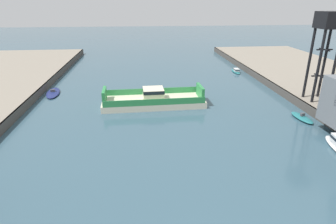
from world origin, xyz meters
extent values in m
cube|color=beige|center=(-1.75, 34.75, 0.55)|extent=(18.27, 6.98, 1.10)
cube|color=#2D8947|center=(-1.85, 37.89, 1.65)|extent=(17.34, 0.68, 1.10)
cube|color=#2D8947|center=(-1.65, 31.62, 1.65)|extent=(17.34, 0.68, 1.10)
cube|color=beige|center=(-1.75, 34.75, 2.11)|extent=(3.73, 3.63, 2.03)
cube|color=black|center=(-1.75, 34.75, 2.78)|extent=(3.77, 3.68, 0.60)
cube|color=#2D8947|center=(6.78, 35.03, 2.20)|extent=(0.64, 4.49, 2.20)
cube|color=#2D8947|center=(-10.28, 34.48, 2.20)|extent=(0.64, 4.49, 2.20)
ellipsoid|color=#237075|center=(21.08, 57.59, 0.18)|extent=(1.73, 5.47, 0.36)
cube|color=silver|center=(21.07, 57.19, 0.71)|extent=(1.16, 1.93, 0.70)
cube|color=black|center=(21.07, 57.19, 0.79)|extent=(1.19, 1.99, 0.21)
ellipsoid|color=navy|center=(-21.56, 43.33, 0.22)|extent=(3.48, 7.67, 0.44)
cube|color=#4C4C51|center=(-21.56, 43.33, 0.69)|extent=(0.92, 0.52, 0.50)
ellipsoid|color=#237075|center=(21.36, 25.84, 0.28)|extent=(2.21, 5.20, 0.56)
cube|color=#4C4C51|center=(21.36, 25.84, 0.81)|extent=(0.65, 0.45, 0.50)
cylinder|color=black|center=(24.86, 32.16, 7.48)|extent=(0.44, 0.44, 11.89)
cylinder|color=black|center=(27.61, 32.16, 7.48)|extent=(0.44, 0.44, 11.89)
cylinder|color=black|center=(24.86, 29.41, 7.48)|extent=(0.44, 0.44, 11.89)
cylinder|color=black|center=(27.61, 29.41, 7.48)|extent=(0.44, 0.44, 11.89)
cube|color=black|center=(26.23, 30.78, 5.69)|extent=(2.75, 0.20, 0.20)
cube|color=black|center=(26.23, 30.78, 5.69)|extent=(0.20, 2.75, 0.20)
cube|color=black|center=(26.23, 30.78, 10.09)|extent=(2.75, 0.20, 0.20)
cube|color=black|center=(26.23, 30.78, 10.09)|extent=(0.20, 2.75, 0.20)
cube|color=black|center=(26.23, 30.78, 14.71)|extent=(3.58, 3.58, 2.58)
camera|label=1|loc=(-3.98, -13.33, 17.66)|focal=30.37mm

